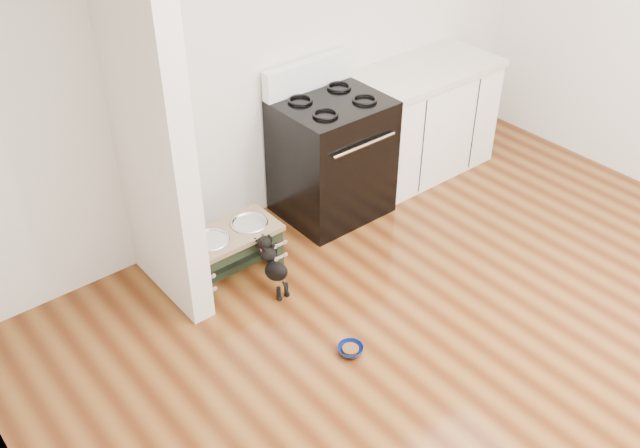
{
  "coord_description": "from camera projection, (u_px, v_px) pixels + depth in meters",
  "views": [
    {
      "loc": [
        -2.72,
        -1.36,
        3.12
      ],
      "look_at": [
        -0.38,
        1.52,
        0.49
      ],
      "focal_mm": 40.0,
      "sensor_mm": 36.0,
      "label": 1
    }
  ],
  "objects": [
    {
      "name": "ground",
      "position": [
        539.0,
        389.0,
        4.07
      ],
      "size": [
        5.0,
        5.0,
        0.0
      ],
      "primitive_type": "plane",
      "color": "#4C230D",
      "rests_on": "ground"
    },
    {
      "name": "room_shell",
      "position": [
        605.0,
        137.0,
        3.13
      ],
      "size": [
        5.0,
        5.0,
        5.0
      ],
      "color": "silver",
      "rests_on": "ground"
    },
    {
      "name": "partition_wall",
      "position": [
        146.0,
        105.0,
        4.01
      ],
      "size": [
        0.15,
        0.8,
        2.7
      ],
      "primitive_type": "cube",
      "color": "silver",
      "rests_on": "ground"
    },
    {
      "name": "oven_range",
      "position": [
        331.0,
        156.0,
        5.29
      ],
      "size": [
        0.76,
        0.69,
        1.14
      ],
      "color": "black",
      "rests_on": "ground"
    },
    {
      "name": "cabinet_run",
      "position": [
        422.0,
        120.0,
        5.82
      ],
      "size": [
        1.24,
        0.64,
        0.91
      ],
      "color": "white",
      "rests_on": "ground"
    },
    {
      "name": "dog_feeder",
      "position": [
        232.0,
        245.0,
        4.76
      ],
      "size": [
        0.65,
        0.35,
        0.37
      ],
      "color": "black",
      "rests_on": "ground"
    },
    {
      "name": "puppy",
      "position": [
        273.0,
        264.0,
        4.65
      ],
      "size": [
        0.11,
        0.34,
        0.4
      ],
      "color": "black",
      "rests_on": "ground"
    },
    {
      "name": "floor_bowl",
      "position": [
        351.0,
        350.0,
        4.28
      ],
      "size": [
        0.2,
        0.2,
        0.05
      ],
      "rotation": [
        0.0,
        0.0,
        0.3
      ],
      "color": "navy",
      "rests_on": "ground"
    }
  ]
}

